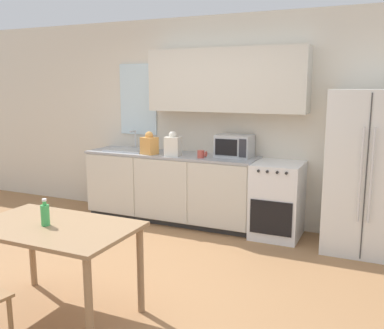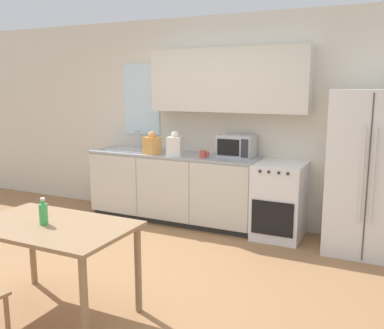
{
  "view_description": "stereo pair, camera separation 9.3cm",
  "coord_description": "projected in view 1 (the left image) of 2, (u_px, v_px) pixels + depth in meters",
  "views": [
    {
      "loc": [
        2.05,
        -3.26,
        1.82
      ],
      "look_at": [
        0.35,
        0.51,
        1.05
      ],
      "focal_mm": 40.0,
      "sensor_mm": 36.0,
      "label": 1
    },
    {
      "loc": [
        2.14,
        -3.22,
        1.82
      ],
      "look_at": [
        0.35,
        0.51,
        1.05
      ],
      "focal_mm": 40.0,
      "sensor_mm": 36.0,
      "label": 2
    }
  ],
  "objects": [
    {
      "name": "kitchen_counter",
      "position": [
        171.0,
        187.0,
        5.76
      ],
      "size": [
        2.35,
        0.61,
        0.92
      ],
      "color": "#333333",
      "rests_on": "ground_plane"
    },
    {
      "name": "oven_range",
      "position": [
        277.0,
        200.0,
        5.16
      ],
      "size": [
        0.57,
        0.64,
        0.91
      ],
      "color": "white",
      "rests_on": "ground_plane"
    },
    {
      "name": "refrigerator",
      "position": [
        367.0,
        172.0,
        4.64
      ],
      "size": [
        0.84,
        0.75,
        1.78
      ],
      "color": "silver",
      "rests_on": "ground_plane"
    },
    {
      "name": "coffee_mug",
      "position": [
        201.0,
        154.0,
        5.32
      ],
      "size": [
        0.12,
        0.09,
        0.09
      ],
      "color": "#BF4C3F",
      "rests_on": "kitchen_counter"
    },
    {
      "name": "microwave",
      "position": [
        234.0,
        146.0,
        5.39
      ],
      "size": [
        0.44,
        0.33,
        0.28
      ],
      "color": "#B7BABC",
      "rests_on": "kitchen_counter"
    },
    {
      "name": "grocery_bag_0",
      "position": [
        173.0,
        145.0,
        5.46
      ],
      "size": [
        0.2,
        0.18,
        0.32
      ],
      "rotation": [
        0.0,
        0.0,
        0.12
      ],
      "color": "silver",
      "rests_on": "kitchen_counter"
    },
    {
      "name": "drink_bottle",
      "position": [
        45.0,
        214.0,
        3.27
      ],
      "size": [
        0.07,
        0.07,
        0.21
      ],
      "color": "#3FB259",
      "rests_on": "dining_table"
    },
    {
      "name": "ground_plane",
      "position": [
        137.0,
        279.0,
        4.08
      ],
      "size": [
        12.0,
        12.0,
        0.0
      ],
      "primitive_type": "plane",
      "color": "#9E7047"
    },
    {
      "name": "grocery_bag_1",
      "position": [
        149.0,
        144.0,
        5.6
      ],
      "size": [
        0.23,
        0.21,
        0.3
      ],
      "rotation": [
        0.0,
        0.0,
        -0.29
      ],
      "color": "#DB994C",
      "rests_on": "kitchen_counter"
    },
    {
      "name": "dining_table",
      "position": [
        54.0,
        238.0,
        3.31
      ],
      "size": [
        1.27,
        0.78,
        0.76
      ],
      "color": "#997551",
      "rests_on": "ground_plane"
    },
    {
      "name": "wall_back",
      "position": [
        217.0,
        113.0,
        5.61
      ],
      "size": [
        12.0,
        0.38,
        2.7
      ],
      "color": "beige",
      "rests_on": "ground_plane"
    },
    {
      "name": "kitchen_sink",
      "position": [
        129.0,
        149.0,
        5.94
      ],
      "size": [
        0.59,
        0.44,
        0.27
      ],
      "color": "#B7BABC",
      "rests_on": "kitchen_counter"
    }
  ]
}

